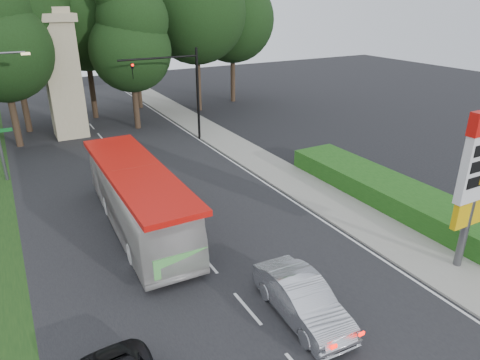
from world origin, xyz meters
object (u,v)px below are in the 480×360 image
traffic_signal_mast (182,83)px  sedan_silver (302,299)px  gas_station_pylon (479,170)px  monument (62,74)px  transit_bus (138,199)px

traffic_signal_mast → sedan_silver: (-4.17, -21.28, -3.91)m
gas_station_pylon → monument: (-11.20, 28.01, 0.66)m
traffic_signal_mast → gas_station_pylon: bearing=-80.9°
transit_bus → traffic_signal_mast: bearing=60.8°
gas_station_pylon → sedan_silver: 8.56m
monument → sedan_silver: size_ratio=2.18×
traffic_signal_mast → sedan_silver: 22.04m
transit_bus → sedan_silver: bearing=-69.5°
gas_station_pylon → traffic_signal_mast: (-3.52, 22.00, 0.22)m
traffic_signal_mast → monument: monument is taller
traffic_signal_mast → sedan_silver: size_ratio=1.56×
monument → gas_station_pylon: bearing=-68.2°
transit_bus → gas_station_pylon: bearing=-40.7°
traffic_signal_mast → monument: 9.76m
sedan_silver → traffic_signal_mast: bearing=82.1°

